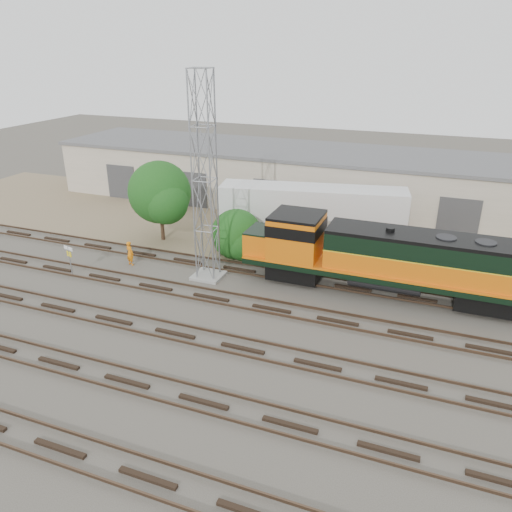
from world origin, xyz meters
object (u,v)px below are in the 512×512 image
(worker, at_px, (130,253))
(semi_trailer, at_px, (316,208))
(locomotive, at_px, (382,257))
(signal_tower, at_px, (205,183))

(worker, distance_m, semi_trailer, 14.62)
(locomotive, xyz_separation_m, semi_trailer, (-6.12, 7.37, 0.30))
(signal_tower, height_order, worker, signal_tower)
(semi_trailer, bearing_deg, signal_tower, -129.91)
(locomotive, height_order, signal_tower, signal_tower)
(signal_tower, distance_m, worker, 8.31)
(signal_tower, height_order, semi_trailer, signal_tower)
(signal_tower, bearing_deg, worker, -178.25)
(signal_tower, xyz_separation_m, semi_trailer, (5.02, 9.11, -3.73))
(signal_tower, relative_size, semi_trailer, 0.91)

